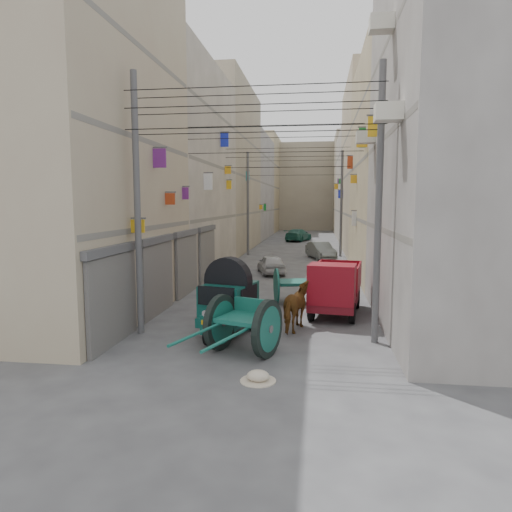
% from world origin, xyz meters
% --- Properties ---
extents(ground, '(140.00, 140.00, 0.00)m').
position_xyz_m(ground, '(0.00, 0.00, 0.00)').
color(ground, '#414143').
rests_on(ground, ground).
extents(building_row_left, '(8.00, 62.00, 14.00)m').
position_xyz_m(building_row_left, '(-8.00, 34.13, 6.46)').
color(building_row_left, tan).
rests_on(building_row_left, ground).
extents(building_row_right, '(8.00, 62.00, 14.00)m').
position_xyz_m(building_row_right, '(8.00, 34.13, 6.46)').
color(building_row_right, '#A09B96').
rests_on(building_row_right, ground).
extents(end_cap_building, '(22.00, 10.00, 13.00)m').
position_xyz_m(end_cap_building, '(0.00, 66.00, 6.50)').
color(end_cap_building, '#9E957D').
rests_on(end_cap_building, ground).
extents(shutters_left, '(0.18, 14.40, 2.88)m').
position_xyz_m(shutters_left, '(-3.92, 10.38, 1.49)').
color(shutters_left, '#4C4D51').
rests_on(shutters_left, ground).
extents(signboards, '(8.22, 40.52, 5.67)m').
position_xyz_m(signboards, '(-0.01, 21.66, 3.43)').
color(signboards, '#157827').
rests_on(signboards, ground).
extents(ac_units, '(0.70, 6.55, 3.35)m').
position_xyz_m(ac_units, '(3.65, 7.67, 7.43)').
color(ac_units, silver).
rests_on(ac_units, ground).
extents(utility_poles, '(7.40, 22.20, 8.00)m').
position_xyz_m(utility_poles, '(0.00, 17.00, 4.00)').
color(utility_poles, '#505052').
rests_on(utility_poles, ground).
extents(overhead_cables, '(7.40, 22.52, 1.12)m').
position_xyz_m(overhead_cables, '(0.00, 14.40, 6.77)').
color(overhead_cables, black).
rests_on(overhead_cables, ground).
extents(auto_rickshaw, '(1.91, 2.71, 1.84)m').
position_xyz_m(auto_rickshaw, '(-0.86, 6.34, 1.08)').
color(auto_rickshaw, black).
rests_on(auto_rickshaw, ground).
extents(tonga_cart, '(2.39, 3.69, 1.56)m').
position_xyz_m(tonga_cart, '(-0.07, 4.49, 0.81)').
color(tonga_cart, black).
rests_on(tonga_cart, ground).
extents(mini_truck, '(2.09, 3.78, 2.02)m').
position_xyz_m(mini_truck, '(2.51, 8.91, 0.97)').
color(mini_truck, black).
rests_on(mini_truck, ground).
extents(second_cart, '(1.92, 1.78, 1.45)m').
position_xyz_m(second_cart, '(1.01, 11.03, 0.77)').
color(second_cart, '#135649').
rests_on(second_cart, ground).
extents(feed_sack, '(0.52, 0.42, 0.26)m').
position_xyz_m(feed_sack, '(0.59, 2.60, 0.13)').
color(feed_sack, beige).
rests_on(feed_sack, ground).
extents(horse, '(1.22, 1.99, 1.57)m').
position_xyz_m(horse, '(1.35, 7.00, 0.78)').
color(horse, brown).
rests_on(horse, ground).
extents(distant_car_white, '(2.13, 3.52, 1.12)m').
position_xyz_m(distant_car_white, '(-0.77, 18.65, 0.56)').
color(distant_car_white, silver).
rests_on(distant_car_white, ground).
extents(distant_car_grey, '(2.42, 3.94, 1.23)m').
position_xyz_m(distant_car_grey, '(2.09, 26.26, 0.61)').
color(distant_car_grey, '#505452').
rests_on(distant_car_grey, ground).
extents(distant_car_green, '(3.04, 4.86, 1.31)m').
position_xyz_m(distant_car_green, '(-0.26, 41.78, 0.66)').
color(distant_car_green, '#205E4D').
rests_on(distant_car_green, ground).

